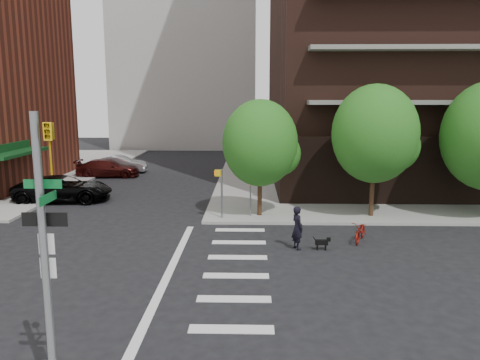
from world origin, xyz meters
TOP-DOWN VIEW (x-y plane):
  - ground at (0.00, 0.00)m, footprint 120.00×120.00m
  - sidewalk_ne at (20.50, 23.50)m, footprint 39.00×33.00m
  - crosswalk at (2.21, -0.00)m, footprint 3.85×13.00m
  - tree_a at (4.00, 8.50)m, footprint 4.00×4.00m
  - tree_b at (10.00, 8.50)m, footprint 4.50×4.50m
  - traffic_signal at (-0.47, -7.49)m, footprint 0.90×0.75m
  - pedestrian_signal at (2.32, 7.92)m, footprint 2.18×0.67m
  - parked_car_black at (-8.20, 12.21)m, footprint 3.25×6.09m
  - parked_car_maroon at (-8.20, 21.41)m, footprint 2.46×5.20m
  - parked_car_silver at (-7.85, 23.72)m, footprint 1.83×4.61m
  - scooter at (8.48, 4.30)m, footprint 1.31×1.91m
  - dog_walker at (5.52, 3.18)m, footprint 0.80×0.68m
  - dog at (6.58, 3.05)m, footprint 0.64×0.19m

SIDE VIEW (x-z plane):
  - ground at x=0.00m, z-range 0.00..0.00m
  - crosswalk at x=2.21m, z-range 0.00..0.01m
  - sidewalk_ne at x=20.50m, z-range 0.00..0.15m
  - dog at x=6.58m, z-range 0.07..0.62m
  - scooter at x=8.48m, z-range 0.00..0.95m
  - parked_car_maroon at x=-8.20m, z-range 0.00..1.46m
  - parked_car_silver at x=-7.85m, z-range 0.00..1.49m
  - parked_car_black at x=-8.20m, z-range 0.00..1.63m
  - dog_walker at x=5.52m, z-range 0.00..1.87m
  - pedestrian_signal at x=2.32m, z-range 0.55..3.15m
  - traffic_signal at x=-0.47m, z-range -0.30..5.70m
  - tree_a at x=4.00m, z-range 1.09..6.99m
  - tree_b at x=10.00m, z-range 1.22..7.87m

